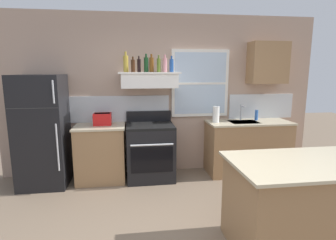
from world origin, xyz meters
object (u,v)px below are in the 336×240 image
at_px(bottle_olive_oil_square, 159,65).
at_px(bottle_blue_liqueur, 172,65).
at_px(kitchen_island, 300,205).
at_px(stove_range, 150,151).
at_px(dish_soap_bottle, 256,115).
at_px(bottle_champagne_gold_foil, 126,64).
at_px(toaster, 103,119).
at_px(bottle_dark_green_wine, 146,64).
at_px(bottle_brown_stout, 133,66).
at_px(bottle_amber_wine, 152,65).
at_px(paper_towel_roll, 216,114).
at_px(refrigerator, 42,131).
at_px(bottle_balsamic_dark, 139,65).
at_px(bottle_rose_pink, 165,65).

bearing_deg(bottle_olive_oil_square, bottle_blue_liqueur, 12.77).
bearing_deg(kitchen_island, stove_range, 123.48).
relative_size(bottle_olive_oil_square, dish_soap_bottle, 1.46).
bearing_deg(bottle_blue_liqueur, stove_range, -165.76).
height_order(bottle_blue_liqueur, kitchen_island, bottle_blue_liqueur).
bearing_deg(bottle_champagne_gold_foil, bottle_blue_liqueur, -4.90).
xyz_separation_m(toaster, bottle_dark_green_wine, (0.71, 0.02, 0.86)).
relative_size(toaster, bottle_brown_stout, 1.25).
bearing_deg(bottle_champagne_gold_foil, stove_range, -23.01).
bearing_deg(bottle_dark_green_wine, bottle_amber_wine, 5.38).
bearing_deg(kitchen_island, paper_towel_roll, 96.09).
xyz_separation_m(toaster, kitchen_island, (2.09, -2.09, -0.55)).
relative_size(bottle_amber_wine, paper_towel_roll, 1.05).
bearing_deg(stove_range, bottle_blue_liqueur, 14.24).
distance_m(refrigerator, bottle_blue_liqueur, 2.25).
relative_size(paper_towel_roll, kitchen_island, 0.19).
relative_size(bottle_balsamic_dark, bottle_amber_wine, 0.89).
bearing_deg(dish_soap_bottle, bottle_amber_wine, -179.11).
height_order(bottle_amber_wine, kitchen_island, bottle_amber_wine).
distance_m(toaster, bottle_rose_pink, 1.32).
xyz_separation_m(bottle_champagne_gold_foil, bottle_olive_oil_square, (0.51, -0.11, -0.02)).
distance_m(bottle_brown_stout, bottle_blue_liqueur, 0.62).
distance_m(bottle_balsamic_dark, bottle_blue_liqueur, 0.52).
height_order(bottle_dark_green_wine, paper_towel_roll, bottle_dark_green_wine).
relative_size(bottle_balsamic_dark, bottle_olive_oil_square, 0.96).
bearing_deg(bottle_balsamic_dark, bottle_amber_wine, 2.34).
height_order(bottle_brown_stout, bottle_dark_green_wine, bottle_dark_green_wine).
distance_m(bottle_dark_green_wine, dish_soap_bottle, 2.11).
xyz_separation_m(bottle_brown_stout, bottle_dark_green_wine, (0.21, 0.04, 0.02)).
height_order(stove_range, kitchen_island, stove_range).
height_order(stove_range, bottle_blue_liqueur, bottle_blue_liqueur).
relative_size(toaster, bottle_balsamic_dark, 1.18).
xyz_separation_m(bottle_olive_oil_square, dish_soap_bottle, (1.73, 0.09, -0.86)).
distance_m(toaster, bottle_dark_green_wine, 1.11).
xyz_separation_m(bottle_balsamic_dark, dish_soap_bottle, (2.04, 0.04, -0.85)).
relative_size(refrigerator, bottle_balsamic_dark, 6.81).
xyz_separation_m(stove_range, bottle_blue_liqueur, (0.36, 0.09, 1.39)).
bearing_deg(bottle_olive_oil_square, kitchen_island, -60.15).
bearing_deg(bottle_dark_green_wine, dish_soap_bottle, 1.09).
height_order(toaster, bottle_rose_pink, bottle_rose_pink).
bearing_deg(refrigerator, bottle_brown_stout, 3.24).
height_order(bottle_balsamic_dark, bottle_rose_pink, bottle_rose_pink).
distance_m(bottle_dark_green_wine, bottle_blue_liqueur, 0.41).
xyz_separation_m(bottle_amber_wine, paper_towel_roll, (1.07, -0.07, -0.82)).
xyz_separation_m(refrigerator, toaster, (0.89, 0.11, 0.15)).
bearing_deg(kitchen_island, bottle_olive_oil_square, 119.85).
bearing_deg(paper_towel_roll, bottle_olive_oil_square, 179.60).
distance_m(bottle_amber_wine, bottle_rose_pink, 0.21).
xyz_separation_m(toaster, bottle_amber_wine, (0.80, 0.03, 0.86)).
height_order(bottle_balsamic_dark, bottle_amber_wine, bottle_amber_wine).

